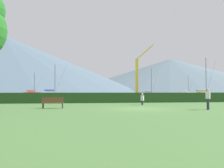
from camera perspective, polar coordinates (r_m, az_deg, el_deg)
ground_plane at (r=20.77m, az=6.11°, el=-5.64°), size 1000.00×1000.00×0.00m
harbor_water at (r=157.13m, az=-6.78°, el=-2.21°), size 320.00×246.00×0.00m
hedge_line at (r=31.49m, az=0.98°, el=-3.14°), size 80.00×1.20×1.27m
sailboat_slip_0 at (r=78.90m, az=8.82°, el=-2.32°), size 6.62×3.67×8.56m
sailboat_slip_2 at (r=101.32m, az=-17.67°, el=-2.05°), size 8.18×4.54×8.73m
sailboat_slip_4 at (r=79.91m, az=-13.35°, el=-2.17°), size 8.80×4.18×9.98m
sailboat_slip_5 at (r=120.45m, az=16.94°, el=-2.01°), size 7.60×2.94×8.92m
sailboat_slip_6 at (r=68.27m, az=20.51°, el=-2.23°), size 8.15×3.60×10.18m
park_bench_near_path at (r=21.52m, az=-13.46°, el=-4.04°), size 1.81×0.60×0.95m
person_seated_viewer at (r=26.48m, az=6.97°, el=-3.30°), size 0.36×0.57×1.25m
person_standing_walker at (r=20.81m, az=21.16°, el=-2.85°), size 0.36×0.57×1.65m
dock_crane at (r=84.82m, az=5.89°, el=1.13°), size 6.91×2.00×17.61m
distant_hill_west_ridge at (r=331.36m, az=-23.91°, el=4.27°), size 338.89×338.89×70.12m
distant_hill_central_peak at (r=420.89m, az=-20.27°, el=3.53°), size 358.59×358.59×77.94m
distant_hill_east_ridge at (r=402.94m, az=13.30°, el=1.88°), size 332.34×332.34×52.54m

